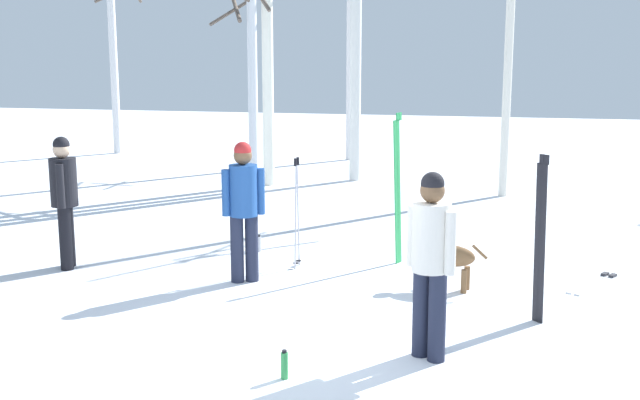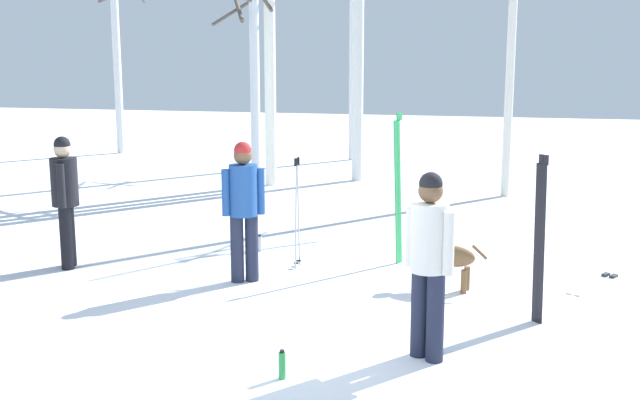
% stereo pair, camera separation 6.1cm
% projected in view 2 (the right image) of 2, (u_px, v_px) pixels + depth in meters
% --- Properties ---
extents(ground_plane, '(60.00, 60.00, 0.00)m').
position_uv_depth(ground_plane, '(272.00, 352.00, 7.15)').
color(ground_plane, white).
extents(person_2, '(0.47, 0.34, 1.72)m').
position_uv_depth(person_2, '(244.00, 203.00, 9.24)').
color(person_2, '#1E2338').
rests_on(person_2, ground_plane).
extents(person_3, '(0.34, 0.49, 1.72)m').
position_uv_depth(person_3, '(65.00, 193.00, 9.86)').
color(person_3, black).
rests_on(person_3, ground_plane).
extents(person_4, '(0.46, 0.34, 1.72)m').
position_uv_depth(person_4, '(429.00, 254.00, 6.83)').
color(person_4, '#1E2338').
rests_on(person_4, ground_plane).
extents(dog, '(0.89, 0.31, 0.57)m').
position_uv_depth(dog, '(446.00, 257.00, 9.02)').
color(dog, brown).
rests_on(dog, ground_plane).
extents(ski_pair_planted_0, '(0.11, 0.25, 2.00)m').
position_uv_depth(ski_pair_planted_0, '(398.00, 190.00, 10.02)').
color(ski_pair_planted_0, green).
rests_on(ski_pair_planted_0, ground_plane).
extents(ski_pair_planted_1, '(0.14, 0.13, 1.75)m').
position_uv_depth(ski_pair_planted_1, '(539.00, 240.00, 7.81)').
color(ski_pair_planted_1, black).
rests_on(ski_pair_planted_1, ground_plane).
extents(ski_pair_lying_0, '(1.07, 1.75, 0.05)m').
position_uv_depth(ski_pair_lying_0, '(608.00, 278.00, 9.53)').
color(ski_pair_lying_0, white).
rests_on(ski_pair_lying_0, ground_plane).
extents(ski_poles_0, '(0.07, 0.22, 1.44)m').
position_uv_depth(ski_poles_0, '(297.00, 209.00, 9.91)').
color(ski_poles_0, '#B2B2BC').
rests_on(ski_poles_0, ground_plane).
extents(water_bottle_0, '(0.06, 0.06, 0.26)m').
position_uv_depth(water_bottle_0, '(282.00, 365.00, 6.54)').
color(water_bottle_0, green).
rests_on(water_bottle_0, ground_plane).
extents(water_bottle_1, '(0.06, 0.06, 0.24)m').
position_uv_depth(water_bottle_1, '(260.00, 243.00, 10.86)').
color(water_bottle_1, silver).
rests_on(water_bottle_1, ground_plane).
extents(birch_tree_0, '(1.37, 1.47, 7.03)m').
position_uv_depth(birch_tree_0, '(116.00, 25.00, 21.43)').
color(birch_tree_0, silver).
rests_on(birch_tree_0, ground_plane).
extents(birch_tree_1, '(1.13, 1.64, 5.33)m').
position_uv_depth(birch_tree_1, '(253.00, 55.00, 15.41)').
color(birch_tree_1, silver).
rests_on(birch_tree_1, ground_plane).
extents(birch_tree_2, '(1.67, 1.97, 5.75)m').
position_uv_depth(birch_tree_2, '(268.00, 41.00, 15.99)').
color(birch_tree_2, white).
rests_on(birch_tree_2, ground_plane).
extents(birch_tree_3, '(1.37, 1.38, 7.26)m').
position_uv_depth(birch_tree_3, '(353.00, 17.00, 19.96)').
color(birch_tree_3, silver).
rests_on(birch_tree_3, ground_plane).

